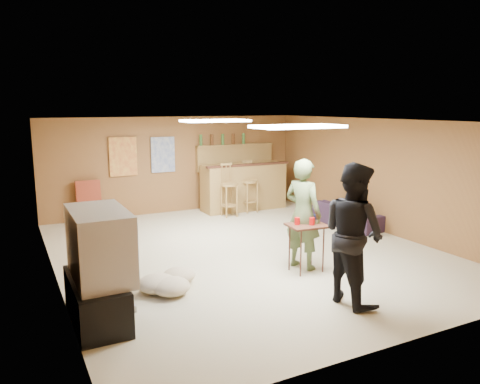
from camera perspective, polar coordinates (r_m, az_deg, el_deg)
name	(u,v)px	position (r m, az deg, el deg)	size (l,w,h in m)	color
ground	(245,252)	(8.01, 0.66, -7.29)	(7.00, 7.00, 0.00)	#BDB390
ceiling	(246,121)	(7.63, 0.69, 8.65)	(6.00, 7.00, 0.02)	silver
wall_back	(175,165)	(10.93, -7.90, 3.32)	(6.00, 0.02, 2.20)	brown
wall_front	(408,242)	(5.00, 19.78, -5.76)	(6.00, 0.02, 2.20)	brown
wall_left	(52,205)	(6.90, -21.96, -1.51)	(0.02, 7.00, 2.20)	brown
wall_right	(382,176)	(9.50, 16.92, 1.89)	(0.02, 7.00, 2.20)	brown
tv_stand	(97,300)	(5.75, -17.09, -12.43)	(0.55, 1.30, 0.50)	black
dvd_box	(116,304)	(5.82, -14.85, -13.08)	(0.35, 0.50, 0.08)	#B2B2B7
tv_body	(100,244)	(5.55, -16.74, -6.14)	(0.60, 1.10, 0.80)	#B2B2B7
tv_screen	(127,241)	(5.60, -13.61, -5.81)	(0.02, 0.95, 0.65)	navy
bar_counter	(244,187)	(11.10, 0.44, 0.66)	(2.00, 0.60, 1.10)	olive
bar_lip	(249,165)	(10.80, 1.06, 3.33)	(2.10, 0.12, 0.05)	#3E1F14
bar_shelf	(235,145)	(11.37, -0.60, 5.72)	(2.00, 0.18, 0.05)	olive
bar_backing	(235,157)	(11.42, -0.64, 4.23)	(2.00, 0.14, 0.60)	olive
poster_left	(123,157)	(10.53, -14.05, 4.21)	(0.60, 0.03, 0.85)	#BF3F26
poster_right	(163,155)	(10.77, -9.38, 4.51)	(0.55, 0.03, 0.80)	#334C99
folding_chair_stack	(89,202)	(10.36, -17.94, -1.13)	(0.50, 0.14, 0.90)	maroon
ceiling_panel_front	(298,126)	(6.34, 7.07, 7.93)	(1.20, 0.60, 0.04)	white
ceiling_panel_back	(215,121)	(8.71, -3.03, 8.67)	(1.20, 0.60, 0.04)	white
person_olive	(303,214)	(7.10, 7.68, -2.67)	(0.61, 0.40, 1.68)	#4E5E36
person_black	(353,234)	(5.97, 13.64, -4.94)	(0.86, 0.67, 1.77)	black
sofa	(347,214)	(9.90, 12.97, -2.69)	(1.60, 0.63, 0.47)	black
tray_table	(306,248)	(7.07, 8.08, -6.77)	(0.55, 0.44, 0.72)	#3E1F14
cup_red_near	(297,221)	(6.93, 6.99, -3.54)	(0.08, 0.08, 0.11)	red
cup_red_far	(312,221)	(6.95, 8.77, -3.55)	(0.08, 0.08, 0.11)	red
cup_blue	(313,219)	(7.10, 8.87, -3.21)	(0.08, 0.08, 0.12)	navy
bar_stool_left	(229,192)	(10.38, -1.32, -0.04)	(0.35, 0.35, 1.09)	olive
bar_stool_right	(250,186)	(10.81, 1.20, 0.79)	(0.39, 0.39, 1.25)	olive
cushion_near_tv	(171,286)	(6.31, -8.39, -11.32)	(0.50, 0.50, 0.23)	tan
cushion_mid	(179,275)	(6.70, -7.46, -10.05)	(0.46, 0.46, 0.21)	tan
cushion_far	(157,284)	(6.42, -10.05, -10.93)	(0.52, 0.52, 0.23)	tan
bottle_row	(223,139)	(11.20, -2.12, 6.44)	(1.20, 0.08, 0.26)	#3F7233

